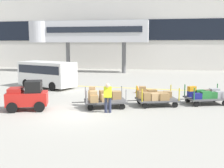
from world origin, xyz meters
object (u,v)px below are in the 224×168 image
(baggage_cart_lead, at_px, (103,98))
(shuttle_van, at_px, (47,73))
(baggage_tug, at_px, (28,96))
(baggage_cart_middle, at_px, (155,97))
(safety_cone_far, at_px, (138,89))
(baggage_handler, at_px, (108,96))
(baggage_cart_tail, at_px, (206,95))

(baggage_cart_lead, xyz_separation_m, shuttle_van, (-5.90, 5.98, 0.69))
(baggage_tug, relative_size, baggage_cart_middle, 0.76)
(safety_cone_far, bearing_deg, baggage_cart_lead, -107.99)
(baggage_cart_lead, distance_m, baggage_handler, 1.33)
(baggage_cart_lead, bearing_deg, safety_cone_far, 72.01)
(baggage_tug, distance_m, baggage_cart_middle, 7.05)
(baggage_tug, bearing_deg, baggage_cart_tail, 18.41)
(safety_cone_far, bearing_deg, baggage_cart_middle, -71.68)
(baggage_handler, distance_m, safety_cone_far, 6.11)
(baggage_handler, bearing_deg, baggage_tug, -178.13)
(baggage_tug, xyz_separation_m, baggage_cart_middle, (6.68, 2.24, -0.22))
(baggage_handler, height_order, safety_cone_far, baggage_handler)
(baggage_handler, bearing_deg, shuttle_van, 131.75)
(baggage_cart_lead, xyz_separation_m, baggage_cart_middle, (2.85, 0.91, -0.01))
(baggage_handler, xyz_separation_m, shuttle_van, (-6.40, 7.17, 0.37))
(baggage_cart_tail, bearing_deg, baggage_handler, -150.01)
(baggage_cart_middle, xyz_separation_m, baggage_cart_tail, (2.97, 0.97, -0.01))
(shuttle_van, distance_m, safety_cone_far, 7.61)
(baggage_cart_middle, distance_m, shuttle_van, 10.13)
(baggage_tug, bearing_deg, baggage_cart_lead, 19.16)
(baggage_cart_lead, height_order, baggage_cart_middle, baggage_cart_lead)
(shuttle_van, height_order, safety_cone_far, shuttle_van)
(safety_cone_far, bearing_deg, baggage_cart_tail, -34.49)
(baggage_handler, height_order, shuttle_van, shuttle_van)
(baggage_cart_lead, height_order, shuttle_van, shuttle_van)
(baggage_cart_middle, distance_m, baggage_handler, 3.17)
(baggage_cart_middle, xyz_separation_m, shuttle_van, (-8.75, 5.07, 0.70))
(baggage_cart_middle, relative_size, safety_cone_far, 5.59)
(baggage_tug, xyz_separation_m, safety_cone_far, (5.39, 6.13, -0.48))
(baggage_cart_tail, relative_size, shuttle_van, 0.60)
(baggage_cart_tail, bearing_deg, baggage_cart_lead, -162.09)
(baggage_cart_tail, relative_size, baggage_handler, 1.97)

